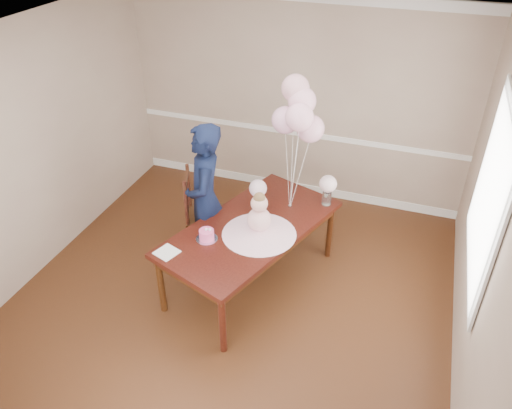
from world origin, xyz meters
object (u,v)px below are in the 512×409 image
object	(u,v)px
birthday_cake	(207,235)
woman	(205,200)
dining_table_top	(251,228)
dining_chair_seat	(207,216)

from	to	relation	value
birthday_cake	woman	distance (m)	0.55
birthday_cake	woman	size ratio (longest dim) A/B	0.09
dining_table_top	dining_chair_seat	xyz separation A→B (m)	(-0.69, 0.39, -0.26)
birthday_cake	dining_chair_seat	bearing A→B (deg)	114.97
birthday_cake	woman	world-z (taller)	woman
dining_table_top	woman	xyz separation A→B (m)	(-0.57, 0.14, 0.15)
dining_chair_seat	birthday_cake	bearing A→B (deg)	-86.18
woman	birthday_cake	bearing A→B (deg)	3.28
birthday_cake	dining_table_top	bearing A→B (deg)	46.15
dining_table_top	woman	bearing A→B (deg)	-173.85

